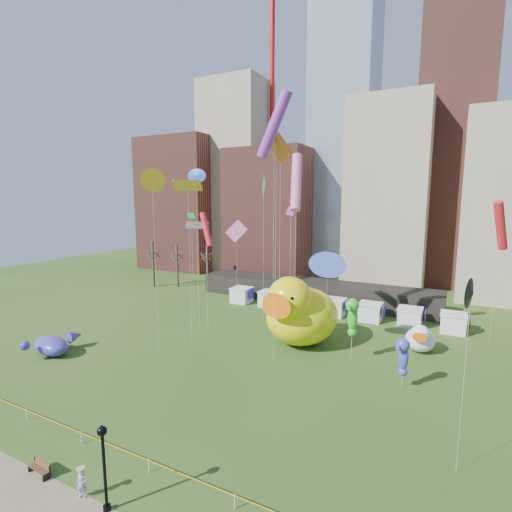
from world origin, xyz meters
The scene contains 31 objects.
ground centered at (0.00, 0.00, 0.00)m, with size 160.00×160.00×0.00m, color #224816.
skyline centered at (2.25, 61.06, 21.44)m, with size 101.00×23.00×68.00m.
crane_left centered at (-21.11, 64.00, 46.90)m, with size 23.00×1.00×76.00m.
pavilion centered at (-4.00, 42.00, 1.60)m, with size 38.00×6.00×3.20m, color black.
vendor_tents centered at (1.02, 36.00, 1.11)m, with size 33.24×2.80×2.40m.
bare_trees centered at (-30.17, 40.54, 4.01)m, with size 8.44×6.44×8.50m.
caution_tape centered at (0.00, 0.00, 0.68)m, with size 50.00×0.06×0.90m.
big_duck centered at (0.59, 23.46, 3.77)m, with size 9.01×11.21×8.20m.
small_duck centered at (12.88, 27.53, 1.49)m, with size 3.16×4.23×3.25m.
seahorse_green centered at (6.88, 21.71, 4.91)m, with size 1.53×1.81×6.55m.
seahorse_purple centered at (12.21, 17.96, 3.17)m, with size 1.51×1.67×4.58m.
whale_inflatable centered at (-21.72, 8.94, 1.01)m, with size 5.41×6.48×2.22m.
park_bench centered at (-5.66, -3.12, 0.45)m, with size 1.64×0.63×0.82m.
lamppost centered at (0.02, -3.20, 3.02)m, with size 0.52×0.52×4.94m.
woman centered at (-1.87, -3.20, 0.87)m, with size 0.62×0.41×1.70m, color white.
kite_0 centered at (-10.90, 22.12, 12.74)m, with size 2.45×1.75×14.79m.
kite_1 centered at (-13.55, 33.78, 11.45)m, with size 3.36×1.00×13.29m.
kite_2 centered at (-13.21, 23.48, 12.99)m, with size 3.05×1.02×13.52m.
kite_3 centered at (-6.78, 29.23, 17.63)m, with size 1.64×2.49×19.42m.
kite_4 centered at (-12.06, 14.50, 18.18)m, with size 0.40×2.35×19.38m.
kite_5 centered at (-18.90, 31.36, 19.61)m, with size 2.06×0.50×20.68m.
kite_6 centered at (-2.19, 24.06, 21.42)m, with size 1.77×3.08×23.50m.
kite_7 centered at (-1.46, 25.53, 14.84)m, with size 2.29×2.85×15.41m.
kite_8 centered at (19.78, 33.66, 13.43)m, with size 2.24×3.35×16.21m.
kite_9 centered at (-0.42, 24.42, 18.13)m, with size 2.28×3.97×21.39m.
kite_10 centered at (16.47, 8.53, 11.10)m, with size 0.56×1.74×11.99m.
kite_11 centered at (-15.44, 25.38, 14.00)m, with size 2.13×1.45×14.49m.
kite_12 centered at (-10.56, 18.38, 17.72)m, with size 1.37×3.76×18.36m.
kite_13 centered at (3.76, 23.19, 9.49)m, with size 2.77×0.43×10.87m.
kite_14 centered at (-0.36, 18.94, 22.12)m, with size 1.00×1.81×23.68m.
kite_15 centered at (-0.15, 17.99, 23.13)m, with size 3.61×1.12×26.19m.
Camera 1 is at (15.42, -15.68, 16.43)m, focal length 27.00 mm.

